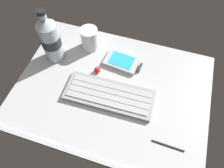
# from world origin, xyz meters

# --- Properties ---
(ground_plane) EXTENTS (0.64, 0.48, 0.03)m
(ground_plane) POSITION_xyz_m (0.00, -0.00, -0.01)
(ground_plane) COLOR #B7BABC
(keyboard) EXTENTS (0.29, 0.12, 0.02)m
(keyboard) POSITION_xyz_m (0.00, -0.03, 0.01)
(keyboard) COLOR #93969B
(keyboard) RESTS_ON ground_plane
(handheld_device) EXTENTS (0.13, 0.09, 0.02)m
(handheld_device) POSITION_xyz_m (0.01, 0.11, 0.01)
(handheld_device) COLOR #B7BABF
(handheld_device) RESTS_ON ground_plane
(juice_cup) EXTENTS (0.06, 0.06, 0.09)m
(juice_cup) POSITION_xyz_m (-0.14, 0.15, 0.04)
(juice_cup) COLOR silver
(juice_cup) RESTS_ON ground_plane
(water_bottle) EXTENTS (0.07, 0.07, 0.21)m
(water_bottle) POSITION_xyz_m (-0.24, 0.07, 0.09)
(water_bottle) COLOR silver
(water_bottle) RESTS_ON ground_plane
(trackball_mouse) EXTENTS (0.02, 0.02, 0.02)m
(trackball_mouse) POSITION_xyz_m (-0.07, 0.05, 0.01)
(trackball_mouse) COLOR red
(trackball_mouse) RESTS_ON ground_plane
(stylus_pen) EXTENTS (0.10, 0.01, 0.01)m
(stylus_pen) POSITION_xyz_m (0.21, -0.13, 0.00)
(stylus_pen) COLOR #26262B
(stylus_pen) RESTS_ON ground_plane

